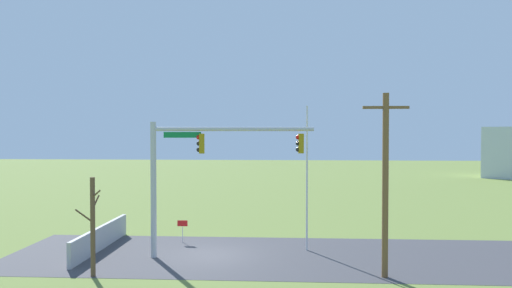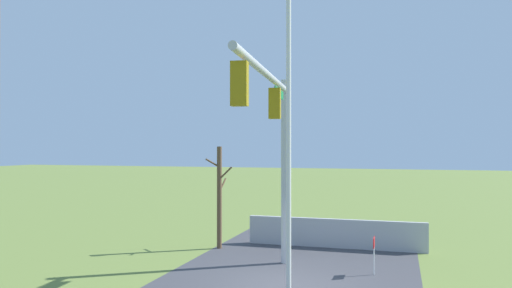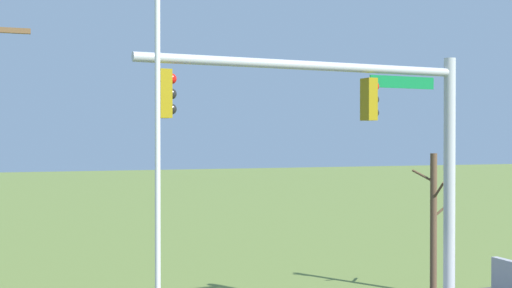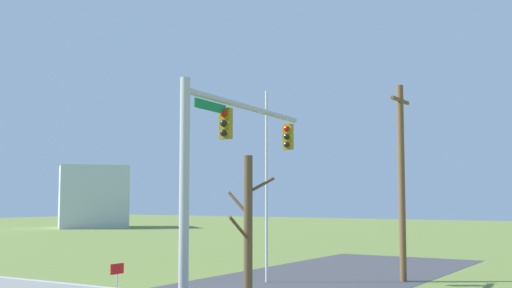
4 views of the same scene
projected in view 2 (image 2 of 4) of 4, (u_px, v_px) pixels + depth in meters
ground_plane at (284, 285)px, 14.61m from camera, size 160.00×160.00×0.00m
sidewalk_corner at (291, 257)px, 18.35m from camera, size 6.00×6.00×0.01m
retaining_fence at (335, 233)px, 20.04m from camera, size 0.20×7.30×1.19m
signal_mast at (276, 131)px, 15.30m from camera, size 7.89×1.00×6.57m
flagpole at (289, 170)px, 9.73m from camera, size 0.10×0.10×7.42m
bare_tree at (219, 196)px, 19.94m from camera, size 1.27×1.02×4.19m
open_sign at (374, 247)px, 15.80m from camera, size 0.56×0.04×1.22m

